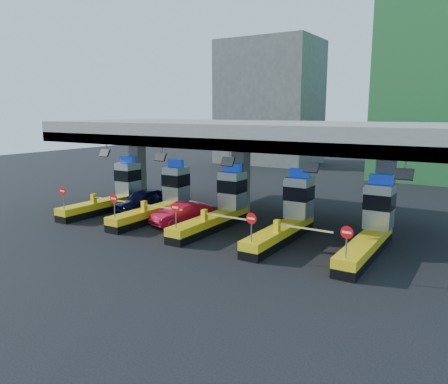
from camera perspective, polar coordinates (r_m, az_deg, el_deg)
The scene contains 10 objects.
ground at distance 29.65m, azimuth -0.71°, elevation -4.63°, with size 120.00×120.00×0.00m, color black.
toll_canopy at distance 31.12m, azimuth 2.14°, elevation 7.53°, with size 28.00×12.09×7.00m.
toll_lane_far_left at distance 35.81m, azimuth -14.06°, elevation -0.02°, with size 4.43×8.00×4.16m.
toll_lane_left at distance 32.45m, azimuth -7.90°, elevation -0.88°, with size 4.43×8.00×4.16m.
toll_lane_center at distance 29.55m, azimuth -0.43°, elevation -1.90°, with size 4.43×8.00×4.16m.
toll_lane_right at distance 27.27m, azimuth 8.50°, elevation -3.07°, with size 4.43×8.00×4.16m.
toll_lane_far_right at distance 25.76m, azimuth 18.76°, elevation -4.32°, with size 4.43×8.00×4.16m.
bg_building_concrete at distance 66.94m, azimuth 5.97°, elevation 11.51°, with size 14.00×10.00×18.00m, color #4C4C49.
van at distance 34.57m, azimuth -10.45°, elevation -1.11°, with size 2.10×5.22×1.78m, color black.
red_car at distance 30.50m, azimuth -5.41°, elevation -2.79°, with size 1.60×4.60×1.51m, color #B10D28.
Camera 1 is at (15.47, -24.09, 7.73)m, focal length 35.00 mm.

